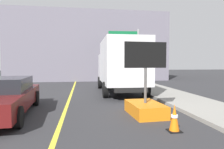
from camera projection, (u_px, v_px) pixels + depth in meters
name	position (u px, v px, depth m)	size (l,w,h in m)	color
arrow_board_trailer	(145.00, 102.00, 7.40)	(1.60, 1.86, 2.70)	orange
box_truck	(121.00, 65.00, 12.96)	(2.71, 6.69, 3.34)	black
pickup_car	(3.00, 96.00, 7.34)	(2.30, 5.15, 1.38)	#591414
highway_guide_sign	(130.00, 47.00, 17.99)	(2.79, 0.27, 5.00)	gray
far_building_block	(88.00, 49.00, 25.80)	(17.55, 9.91, 7.63)	slate
traffic_cone_mid_lane	(174.00, 118.00, 5.60)	(0.36, 0.36, 0.77)	black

